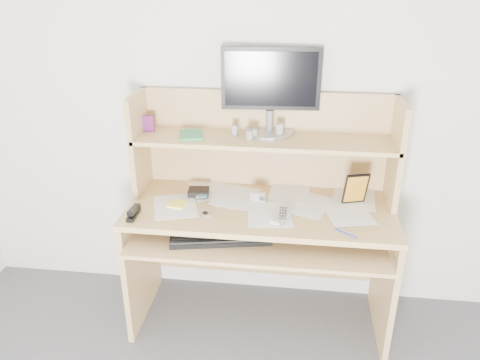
# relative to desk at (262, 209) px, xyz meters

# --- Properties ---
(back_wall) EXTENTS (3.60, 0.04, 2.50)m
(back_wall) POSITION_rel_desk_xyz_m (0.00, 0.24, 0.56)
(back_wall) COLOR silver
(back_wall) RESTS_ON floor
(desk) EXTENTS (1.40, 0.70, 1.30)m
(desk) POSITION_rel_desk_xyz_m (0.00, 0.00, 0.00)
(desk) COLOR tan
(desk) RESTS_ON floor
(paper_clutter) EXTENTS (1.32, 0.54, 0.01)m
(paper_clutter) POSITION_rel_desk_xyz_m (0.00, -0.08, 0.06)
(paper_clutter) COLOR silver
(paper_clutter) RESTS_ON desk
(keyboard) EXTENTS (0.53, 0.28, 0.03)m
(keyboard) POSITION_rel_desk_xyz_m (-0.19, -0.26, -0.03)
(keyboard) COLOR black
(keyboard) RESTS_ON desk
(tv_remote) EXTENTS (0.12, 0.19, 0.02)m
(tv_remote) POSITION_rel_desk_xyz_m (0.12, -0.19, 0.07)
(tv_remote) COLOR #A7A6A1
(tv_remote) RESTS_ON paper_clutter
(flip_phone) EXTENTS (0.07, 0.09, 0.02)m
(flip_phone) POSITION_rel_desk_xyz_m (-0.27, -0.22, 0.07)
(flip_phone) COLOR #A4A4A6
(flip_phone) RESTS_ON paper_clutter
(stapler) EXTENTS (0.04, 0.13, 0.04)m
(stapler) POSITION_rel_desk_xyz_m (-0.63, -0.27, 0.08)
(stapler) COLOR black
(stapler) RESTS_ON paper_clutter
(wallet) EXTENTS (0.12, 0.10, 0.03)m
(wallet) POSITION_rel_desk_xyz_m (-0.35, 0.02, 0.08)
(wallet) COLOR black
(wallet) RESTS_ON paper_clutter
(sticky_note_pad) EXTENTS (0.10, 0.10, 0.01)m
(sticky_note_pad) POSITION_rel_desk_xyz_m (-0.44, -0.12, 0.06)
(sticky_note_pad) COLOR #F7FF43
(sticky_note_pad) RESTS_ON desk
(digital_camera) EXTENTS (0.08, 0.04, 0.05)m
(digital_camera) POSITION_rel_desk_xyz_m (-0.02, -0.02, 0.09)
(digital_camera) COLOR #B8B8BB
(digital_camera) RESTS_ON paper_clutter
(game_case) EXTENTS (0.12, 0.05, 0.18)m
(game_case) POSITION_rel_desk_xyz_m (0.49, 0.00, 0.15)
(game_case) COLOR black
(game_case) RESTS_ON paper_clutter
(blue_pen) EXTENTS (0.10, 0.08, 0.01)m
(blue_pen) POSITION_rel_desk_xyz_m (0.42, -0.32, 0.07)
(blue_pen) COLOR #171DB1
(blue_pen) RESTS_ON paper_clutter
(card_box) EXTENTS (0.07, 0.03, 0.09)m
(card_box) POSITION_rel_desk_xyz_m (-0.64, 0.10, 0.43)
(card_box) COLOR maroon
(card_box) RESTS_ON desk
(shelf_book) EXTENTS (0.15, 0.19, 0.02)m
(shelf_book) POSITION_rel_desk_xyz_m (-0.39, 0.05, 0.39)
(shelf_book) COLOR #317B4A
(shelf_book) RESTS_ON desk
(chip_stack_a) EXTENTS (0.04, 0.04, 0.05)m
(chip_stack_a) POSITION_rel_desk_xyz_m (-0.07, 0.03, 0.41)
(chip_stack_a) COLOR black
(chip_stack_a) RESTS_ON desk
(chip_stack_b) EXTENTS (0.04, 0.04, 0.06)m
(chip_stack_b) POSITION_rel_desk_xyz_m (-0.16, 0.10, 0.42)
(chip_stack_b) COLOR silver
(chip_stack_b) RESTS_ON desk
(chip_stack_c) EXTENTS (0.05, 0.05, 0.05)m
(chip_stack_c) POSITION_rel_desk_xyz_m (-0.05, 0.07, 0.41)
(chip_stack_c) COLOR black
(chip_stack_c) RESTS_ON desk
(chip_stack_d) EXTENTS (0.05, 0.05, 0.07)m
(chip_stack_d) POSITION_rel_desk_xyz_m (0.08, 0.10, 0.42)
(chip_stack_d) COLOR white
(chip_stack_d) RESTS_ON desk
(monitor) EXTENTS (0.53, 0.26, 0.45)m
(monitor) POSITION_rel_desk_xyz_m (0.02, 0.18, 0.63)
(monitor) COLOR #9B9B9F
(monitor) RESTS_ON desk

